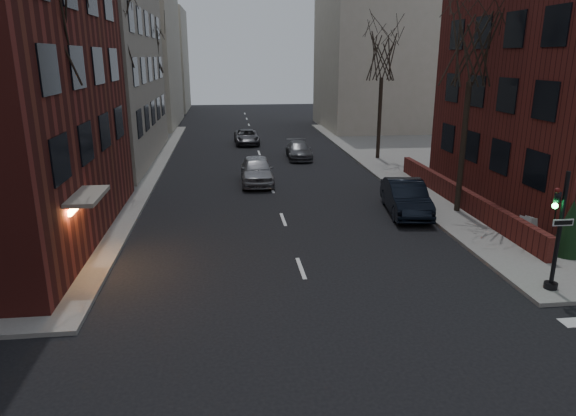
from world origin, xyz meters
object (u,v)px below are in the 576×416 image
at_px(car_lane_far, 247,137).
at_px(evergreen_shrub, 570,227).
at_px(traffic_signal, 556,239).
at_px(tree_left_a, 41,30).
at_px(car_lane_silver, 257,170).
at_px(sandwich_board, 527,227).
at_px(tree_left_c, 148,51).
at_px(tree_right_a, 473,46).
at_px(tree_left_b, 112,32).
at_px(tree_right_b, 383,56).
at_px(streetlamp_far, 162,96).
at_px(streetlamp_near, 117,124).
at_px(parked_sedan, 406,197).
at_px(car_lane_gray, 299,150).

bearing_deg(car_lane_far, evergreen_shrub, -69.95).
bearing_deg(evergreen_shrub, traffic_signal, -132.08).
bearing_deg(tree_left_a, evergreen_shrub, -6.41).
relative_size(car_lane_silver, sandwich_board, 5.31).
bearing_deg(tree_left_c, tree_right_a, -51.34).
relative_size(tree_left_b, car_lane_far, 2.35).
relative_size(traffic_signal, tree_right_b, 0.44).
xyz_separation_m(streetlamp_far, sandwich_board, (18.22, -28.16, -3.62)).
bearing_deg(evergreen_shrub, sandwich_board, 103.43).
height_order(tree_right_a, streetlamp_near, tree_right_a).
bearing_deg(parked_sedan, evergreen_shrub, -49.12).
bearing_deg(tree_right_b, tree_left_a, -134.36).
bearing_deg(streetlamp_near, evergreen_shrub, -28.53).
bearing_deg(sandwich_board, tree_left_a, 155.65).
bearing_deg(streetlamp_near, traffic_signal, -38.87).
bearing_deg(car_lane_gray, tree_right_a, -67.05).
relative_size(tree_left_a, streetlamp_near, 1.63).
bearing_deg(streetlamp_far, tree_right_a, -54.69).
height_order(traffic_signal, car_lane_silver, traffic_signal).
height_order(streetlamp_far, evergreen_shrub, streetlamp_far).
bearing_deg(car_lane_gray, car_lane_far, 118.24).
height_order(tree_right_b, parked_sedan, tree_right_b).
height_order(tree_left_c, streetlamp_near, tree_left_c).
relative_size(tree_left_c, car_lane_silver, 1.98).
distance_m(tree_right_a, evergreen_shrub, 9.32).
bearing_deg(streetlamp_near, tree_right_b, 30.47).
bearing_deg(tree_left_b, streetlamp_near, -81.47).
distance_m(tree_left_a, car_lane_gray, 23.79).
bearing_deg(tree_right_b, car_lane_gray, 168.71).
height_order(traffic_signal, car_lane_far, traffic_signal).
relative_size(tree_left_a, parked_sedan, 2.03).
distance_m(tree_left_a, streetlamp_far, 28.32).
xyz_separation_m(car_lane_silver, sandwich_board, (10.82, -11.75, -0.22)).
bearing_deg(tree_right_a, car_lane_silver, 141.69).
bearing_deg(traffic_signal, evergreen_shrub, 47.92).
relative_size(traffic_signal, car_lane_far, 0.87).
xyz_separation_m(tree_left_a, streetlamp_far, (0.60, 28.00, -4.23)).
xyz_separation_m(streetlamp_far, evergreen_shrub, (18.70, -30.17, -2.98)).
bearing_deg(streetlamp_far, streetlamp_near, -90.00).
distance_m(car_lane_silver, car_lane_gray, 8.45).
bearing_deg(evergreen_shrub, car_lane_silver, 129.41).
distance_m(tree_right_b, sandwich_board, 19.49).
height_order(car_lane_gray, sandwich_board, car_lane_gray).
relative_size(tree_left_a, streetlamp_far, 1.63).
relative_size(tree_left_c, parked_sedan, 1.92).
distance_m(streetlamp_near, sandwich_board, 20.29).
relative_size(tree_left_a, tree_left_b, 0.95).
bearing_deg(car_lane_silver, streetlamp_far, 115.31).
relative_size(streetlamp_far, car_lane_gray, 1.42).
bearing_deg(car_lane_far, streetlamp_far, 167.63).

